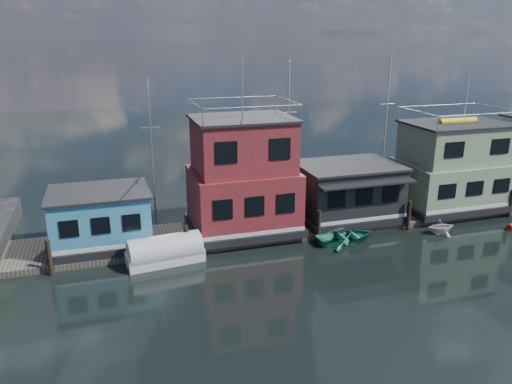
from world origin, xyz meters
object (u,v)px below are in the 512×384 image
object	(u,v)px
dinghy_white	(441,226)
houseboat_blue	(101,218)
tarp_runabout	(165,252)
dinghy_teal	(346,236)
houseboat_red	(243,178)
houseboat_dark	(348,191)
houseboat_green	(452,167)

from	to	relation	value
dinghy_white	houseboat_blue	bearing A→B (deg)	82.54
houseboat_blue	tarp_runabout	distance (m)	4.97
dinghy_teal	tarp_runabout	bearing A→B (deg)	86.35
houseboat_blue	houseboat_red	world-z (taller)	houseboat_red
houseboat_dark	tarp_runabout	distance (m)	14.32
dinghy_teal	houseboat_dark	bearing A→B (deg)	-28.42
tarp_runabout	dinghy_teal	xyz separation A→B (m)	(12.10, -0.46, -0.28)
houseboat_blue	tarp_runabout	xyz separation A→B (m)	(3.61, -3.07, -1.50)
dinghy_white	houseboat_red	bearing A→B (deg)	75.58
houseboat_blue	houseboat_dark	world-z (taller)	houseboat_dark
houseboat_blue	houseboat_green	size ratio (longest dim) A/B	0.76
tarp_runabout	dinghy_teal	size ratio (longest dim) A/B	1.17
houseboat_dark	tarp_runabout	bearing A→B (deg)	-167.62
houseboat_green	dinghy_white	bearing A→B (deg)	-131.95
houseboat_green	tarp_runabout	size ratio (longest dim) A/B	1.74
houseboat_blue	tarp_runabout	world-z (taller)	houseboat_blue
houseboat_blue	tarp_runabout	bearing A→B (deg)	-40.35
houseboat_blue	houseboat_red	size ratio (longest dim) A/B	0.54
houseboat_blue	houseboat_dark	distance (m)	17.50
dinghy_teal	dinghy_white	xyz separation A→B (m)	(7.09, -0.58, 0.12)
houseboat_blue	dinghy_teal	size ratio (longest dim) A/B	1.55
houseboat_red	houseboat_dark	xyz separation A→B (m)	(8.00, -0.02, -1.69)
dinghy_teal	dinghy_white	size ratio (longest dim) A/B	1.98
houseboat_dark	houseboat_green	bearing A→B (deg)	0.12
houseboat_blue	tarp_runabout	size ratio (longest dim) A/B	1.32
tarp_runabout	dinghy_teal	bearing A→B (deg)	-9.13
houseboat_dark	houseboat_green	distance (m)	9.07
houseboat_dark	dinghy_white	size ratio (longest dim) A/B	3.54
dinghy_teal	houseboat_green	bearing A→B (deg)	-73.32
houseboat_dark	dinghy_white	world-z (taller)	houseboat_dark
houseboat_dark	dinghy_white	xyz separation A→B (m)	(5.30, -4.10, -1.87)
houseboat_blue	dinghy_teal	xyz separation A→B (m)	(15.71, -3.53, -1.78)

